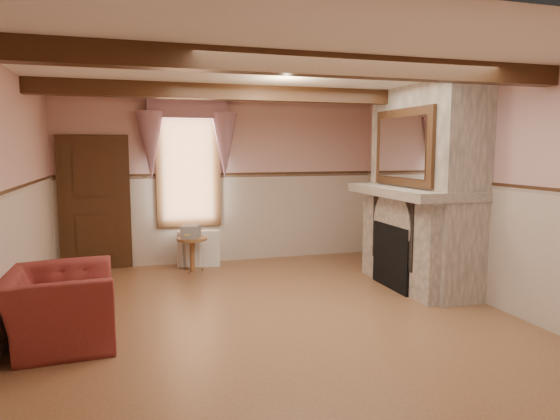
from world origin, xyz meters
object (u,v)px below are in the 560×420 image
object	(u,v)px
oil_lamp	(404,176)
mantel_clock	(390,177)
radiator	(199,248)
armchair	(60,307)
side_table	(192,255)
bowl	(409,184)

from	to	relation	value
oil_lamp	mantel_clock	bearing A→B (deg)	90.00
radiator	armchair	bearing A→B (deg)	-110.08
radiator	mantel_clock	bearing A→B (deg)	-17.49
radiator	mantel_clock	world-z (taller)	mantel_clock
armchair	side_table	world-z (taller)	armchair
mantel_clock	oil_lamp	xyz separation A→B (m)	(0.00, -0.39, 0.04)
oil_lamp	side_table	bearing A→B (deg)	152.64
armchair	radiator	xyz separation A→B (m)	(1.76, 2.98, -0.08)
mantel_clock	radiator	bearing A→B (deg)	151.97
radiator	bowl	size ratio (longest dim) A/B	2.30
armchair	bowl	size ratio (longest dim) A/B	3.81
side_table	mantel_clock	distance (m)	3.32
armchair	oil_lamp	xyz separation A→B (m)	(4.49, 1.14, 1.18)
mantel_clock	oil_lamp	size ratio (longest dim) A/B	0.86
oil_lamp	bowl	bearing A→B (deg)	-90.00
bowl	mantel_clock	xyz separation A→B (m)	(0.00, 0.55, 0.06)
armchair	radiator	world-z (taller)	armchair
radiator	oil_lamp	size ratio (longest dim) A/B	2.50
armchair	mantel_clock	size ratio (longest dim) A/B	4.84
radiator	oil_lamp	world-z (taller)	oil_lamp
side_table	bowl	distance (m)	3.52
bowl	side_table	bearing A→B (deg)	150.16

